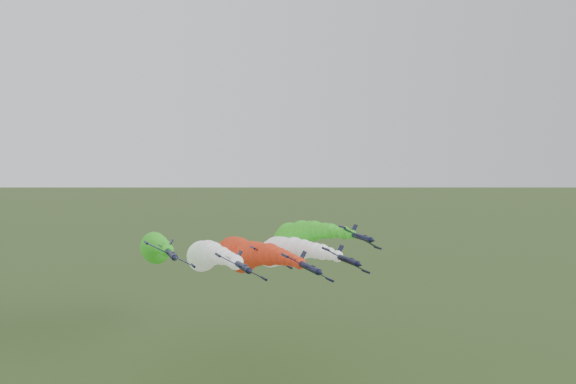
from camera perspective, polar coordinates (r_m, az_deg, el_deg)
name	(u,v)px	position (r m, az deg, el deg)	size (l,w,h in m)	color
jet_lead	(250,256)	(140.93, -3.85, -6.52)	(14.48, 68.43, 15.82)	black
jet_inner_left	(205,256)	(143.49, -8.41, -6.41)	(14.30, 68.25, 15.64)	black
jet_inner_right	(280,251)	(148.68, -0.77, -6.05)	(14.31, 68.26, 15.65)	black
jet_outer_left	(155,247)	(150.44, -13.33, -5.46)	(14.47, 68.41, 15.80)	black
jet_outer_right	(296,235)	(159.92, 0.83, -4.41)	(14.16, 68.11, 15.50)	black
jet_trail	(233,250)	(165.22, -5.63, -5.89)	(14.45, 68.40, 15.79)	black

